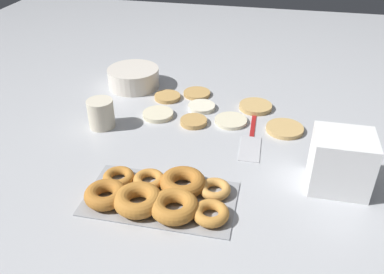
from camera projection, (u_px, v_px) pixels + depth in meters
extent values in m
plane|color=#B2B5BA|center=(208.00, 130.00, 1.29)|extent=(3.00, 3.00, 0.00)
cylinder|color=tan|center=(256.00, 107.00, 1.41)|extent=(0.11, 0.11, 0.02)
cylinder|color=beige|center=(231.00, 121.00, 1.33)|extent=(0.11, 0.11, 0.01)
cylinder|color=tan|center=(197.00, 93.00, 1.50)|extent=(0.10, 0.10, 0.01)
cylinder|color=tan|center=(285.00, 129.00, 1.28)|extent=(0.12, 0.12, 0.01)
cylinder|color=tan|center=(167.00, 97.00, 1.47)|extent=(0.09, 0.09, 0.01)
cylinder|color=tan|center=(194.00, 121.00, 1.32)|extent=(0.09, 0.09, 0.02)
cylinder|color=beige|center=(158.00, 114.00, 1.36)|extent=(0.10, 0.10, 0.01)
cylinder|color=silver|center=(202.00, 107.00, 1.41)|extent=(0.09, 0.09, 0.01)
cube|color=#93969B|center=(160.00, 198.00, 1.01)|extent=(0.37, 0.20, 0.01)
torus|color=#AD6B28|center=(106.00, 194.00, 0.99)|extent=(0.10, 0.10, 0.03)
torus|color=#B7752D|center=(138.00, 200.00, 0.97)|extent=(0.12, 0.12, 0.04)
torus|color=#B7752D|center=(174.00, 206.00, 0.95)|extent=(0.12, 0.12, 0.04)
torus|color=#C68438|center=(211.00, 213.00, 0.94)|extent=(0.09, 0.09, 0.03)
torus|color=#B7752D|center=(119.00, 177.00, 1.06)|extent=(0.08, 0.08, 0.02)
torus|color=#C68438|center=(149.00, 180.00, 1.05)|extent=(0.08, 0.08, 0.02)
torus|color=#AD6B28|center=(183.00, 182.00, 1.03)|extent=(0.12, 0.12, 0.04)
torus|color=#D19347|center=(215.00, 189.00, 1.02)|extent=(0.08, 0.08, 0.02)
cylinder|color=silver|center=(134.00, 78.00, 1.54)|extent=(0.19, 0.19, 0.07)
cube|color=white|center=(336.00, 182.00, 1.05)|extent=(0.15, 0.13, 0.03)
cube|color=white|center=(338.00, 174.00, 1.04)|extent=(0.15, 0.13, 0.03)
cube|color=white|center=(340.00, 166.00, 1.02)|extent=(0.15, 0.13, 0.03)
cube|color=white|center=(342.00, 158.00, 1.01)|extent=(0.15, 0.13, 0.03)
cube|color=white|center=(344.00, 149.00, 1.00)|extent=(0.15, 0.13, 0.03)
cube|color=white|center=(346.00, 141.00, 0.98)|extent=(0.15, 0.13, 0.03)
cylinder|color=beige|center=(101.00, 114.00, 1.29)|extent=(0.08, 0.08, 0.09)
cube|color=maroon|center=(253.00, 124.00, 1.32)|extent=(0.02, 0.16, 0.01)
cube|color=#BCBCC1|center=(250.00, 148.00, 1.20)|extent=(0.06, 0.13, 0.01)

